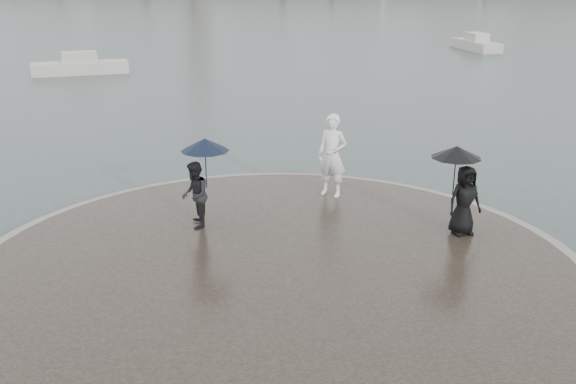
# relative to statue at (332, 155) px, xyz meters

# --- Properties ---
(kerb_ring) EXTENTS (12.50, 12.50, 0.32)m
(kerb_ring) POSITION_rel_statue_xyz_m (-0.55, -4.38, -1.26)
(kerb_ring) COLOR gray
(kerb_ring) RESTS_ON ground
(quay_tip) EXTENTS (11.90, 11.90, 0.36)m
(quay_tip) POSITION_rel_statue_xyz_m (-0.55, -4.38, -1.24)
(quay_tip) COLOR #2D261E
(quay_tip) RESTS_ON ground
(statue) EXTENTS (0.89, 0.72, 2.11)m
(statue) POSITION_rel_statue_xyz_m (0.00, 0.00, 0.00)
(statue) COLOR white
(statue) RESTS_ON quay_tip
(visitor_left) EXTENTS (1.17, 1.07, 2.04)m
(visitor_left) POSITION_rel_statue_xyz_m (-2.65, -2.68, 0.08)
(visitor_left) COLOR black
(visitor_left) RESTS_ON quay_tip
(visitor_right) EXTENTS (1.24, 1.08, 1.95)m
(visitor_right) POSITION_rel_statue_xyz_m (3.06, -1.96, 0.08)
(visitor_right) COLOR black
(visitor_right) RESTS_ON quay_tip
(boats) EXTENTS (41.22, 22.69, 1.50)m
(boats) POSITION_rel_statue_xyz_m (2.91, 31.52, -1.04)
(boats) COLOR #B7B4A5
(boats) RESTS_ON ground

